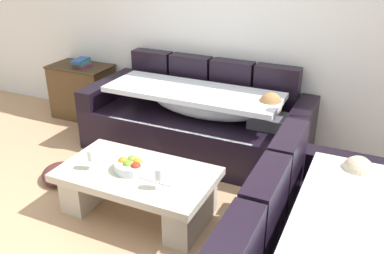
% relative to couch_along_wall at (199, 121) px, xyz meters
% --- Properties ---
extents(ground_plane, '(14.00, 14.00, 0.00)m').
position_rel_couch_along_wall_xyz_m(ground_plane, '(0.15, -1.62, -0.33)').
color(ground_plane, tan).
extents(back_wall, '(9.00, 0.10, 2.70)m').
position_rel_couch_along_wall_xyz_m(back_wall, '(0.15, 0.53, 1.02)').
color(back_wall, white).
rests_on(back_wall, ground_plane).
extents(couch_along_wall, '(2.22, 0.92, 0.88)m').
position_rel_couch_along_wall_xyz_m(couch_along_wall, '(0.00, 0.00, 0.00)').
color(couch_along_wall, black).
rests_on(couch_along_wall, ground_plane).
extents(coffee_table, '(1.20, 0.68, 0.38)m').
position_rel_couch_along_wall_xyz_m(coffee_table, '(-0.00, -1.18, -0.09)').
color(coffee_table, beige).
rests_on(coffee_table, ground_plane).
extents(fruit_bowl, '(0.28, 0.28, 0.10)m').
position_rel_couch_along_wall_xyz_m(fruit_bowl, '(-0.04, -1.18, 0.09)').
color(fruit_bowl, silver).
rests_on(fruit_bowl, coffee_table).
extents(wine_glass_near_left, '(0.07, 0.07, 0.17)m').
position_rel_couch_along_wall_xyz_m(wine_glass_near_left, '(-0.33, -1.29, 0.16)').
color(wine_glass_near_left, silver).
rests_on(wine_glass_near_left, coffee_table).
extents(wine_glass_near_right, '(0.07, 0.07, 0.17)m').
position_rel_couch_along_wall_xyz_m(wine_glass_near_right, '(0.28, -1.32, 0.16)').
color(wine_glass_near_right, silver).
rests_on(wine_glass_near_right, coffee_table).
extents(open_magazine, '(0.29, 0.22, 0.01)m').
position_rel_couch_along_wall_xyz_m(open_magazine, '(0.21, -1.16, 0.05)').
color(open_magazine, white).
rests_on(open_magazine, coffee_table).
extents(side_cabinet, '(0.72, 0.44, 0.64)m').
position_rel_couch_along_wall_xyz_m(side_cabinet, '(-1.63, 0.23, -0.01)').
color(side_cabinet, '#50371F').
rests_on(side_cabinet, ground_plane).
extents(book_stack_on_cabinet, '(0.17, 0.23, 0.09)m').
position_rel_couch_along_wall_xyz_m(book_stack_on_cabinet, '(-1.60, 0.22, 0.35)').
color(book_stack_on_cabinet, '#72337F').
rests_on(book_stack_on_cabinet, side_cabinet).
extents(crumpled_garment, '(0.50, 0.51, 0.12)m').
position_rel_couch_along_wall_xyz_m(crumpled_garment, '(-0.91, -1.06, -0.27)').
color(crumpled_garment, '#4C2323').
rests_on(crumpled_garment, ground_plane).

